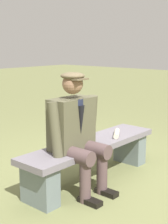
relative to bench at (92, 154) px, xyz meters
name	(u,v)px	position (x,y,z in m)	size (l,w,h in m)	color
ground_plane	(91,180)	(0.00, 0.00, -0.30)	(30.00, 30.00, 0.00)	olive
bench	(92,154)	(0.00, 0.00, 0.00)	(1.83, 0.44, 0.44)	slate
seated_man	(76,129)	(0.32, 0.06, 0.36)	(0.64, 0.60, 1.22)	#4F4D37
rolled_magazine	(117,133)	(-0.36, 0.07, 0.17)	(0.06, 0.06, 0.29)	beige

